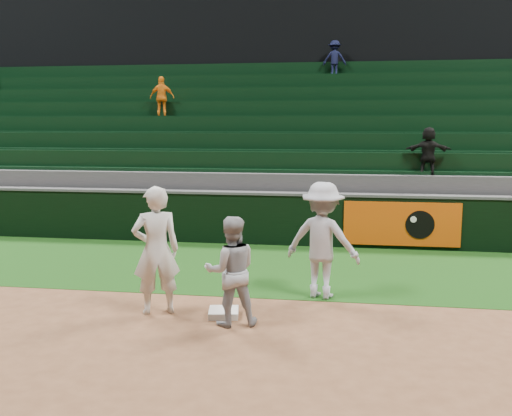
{
  "coord_description": "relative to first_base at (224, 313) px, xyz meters",
  "views": [
    {
      "loc": [
        1.67,
        -8.07,
        2.87
      ],
      "look_at": [
        0.07,
        2.3,
        1.3
      ],
      "focal_mm": 40.0,
      "sensor_mm": 36.0,
      "label": 1
    }
  ],
  "objects": [
    {
      "name": "ground",
      "position": [
        0.06,
        0.02,
        -0.05
      ],
      "size": [
        70.0,
        70.0,
        0.0
      ],
      "primitive_type": "plane",
      "color": "brown",
      "rests_on": "ground"
    },
    {
      "name": "foul_grass",
      "position": [
        0.06,
        3.02,
        -0.05
      ],
      "size": [
        36.0,
        4.2,
        0.01
      ],
      "primitive_type": "cube",
      "color": "#11360D",
      "rests_on": "ground"
    },
    {
      "name": "upper_deck",
      "position": [
        0.06,
        17.47,
        5.95
      ],
      "size": [
        40.0,
        12.0,
        12.0
      ],
      "primitive_type": "cube",
      "color": "black",
      "rests_on": "ground"
    },
    {
      "name": "first_base",
      "position": [
        0.0,
        0.0,
        0.0
      ],
      "size": [
        0.5,
        0.5,
        0.1
      ],
      "primitive_type": "cube",
      "rotation": [
        0.0,
        0.0,
        0.16
      ],
      "color": "white",
      "rests_on": "ground"
    },
    {
      "name": "first_baseman",
      "position": [
        -1.03,
        -0.01,
        0.92
      ],
      "size": [
        0.84,
        0.72,
        1.95
      ],
      "primitive_type": "imported",
      "rotation": [
        0.0,
        0.0,
        3.58
      ],
      "color": "silver",
      "rests_on": "ground"
    },
    {
      "name": "baserunner",
      "position": [
        0.18,
        -0.33,
        0.74
      ],
      "size": [
        0.91,
        0.8,
        1.57
      ],
      "primitive_type": "imported",
      "rotation": [
        0.0,
        0.0,
        3.44
      ],
      "color": "#989AA2",
      "rests_on": "ground"
    },
    {
      "name": "base_coach",
      "position": [
        1.42,
        1.16,
        0.92
      ],
      "size": [
        1.38,
        1.02,
        1.91
      ],
      "primitive_type": "imported",
      "rotation": [
        0.0,
        0.0,
        2.87
      ],
      "color": "#A7A9B5",
      "rests_on": "foul_grass"
    },
    {
      "name": "field_wall",
      "position": [
        0.09,
        5.21,
        0.58
      ],
      "size": [
        36.0,
        0.45,
        1.25
      ],
      "color": "black",
      "rests_on": "ground"
    },
    {
      "name": "stadium_seating",
      "position": [
        0.06,
        8.99,
        1.65
      ],
      "size": [
        36.0,
        5.95,
        5.49
      ],
      "color": "#373739",
      "rests_on": "ground"
    }
  ]
}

